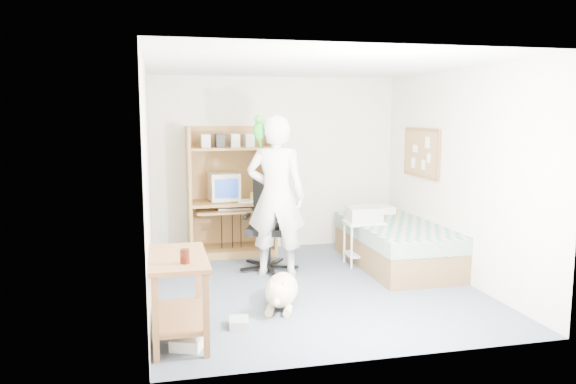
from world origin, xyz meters
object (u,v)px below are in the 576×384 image
at_px(office_chair, 269,236).
at_px(printer_cart, 364,236).
at_px(bed, 395,244).
at_px(person, 276,196).
at_px(side_desk, 178,285).
at_px(dog, 281,290).
at_px(computer_hutch, 231,196).

bearing_deg(office_chair, printer_cart, 13.89).
xyz_separation_m(bed, printer_cart, (-0.39, 0.12, 0.10)).
xyz_separation_m(office_chair, person, (0.03, -0.31, 0.56)).
height_order(side_desk, dog, side_desk).
relative_size(bed, side_desk, 2.02).
xyz_separation_m(computer_hutch, printer_cart, (1.61, -1.00, -0.43)).
distance_m(person, printer_cart, 1.36).
relative_size(computer_hutch, dog, 1.77).
bearing_deg(dog, side_desk, -131.57).
bearing_deg(computer_hutch, printer_cart, -31.94).
relative_size(office_chair, person, 0.60).
bearing_deg(dog, printer_cart, 61.82).
height_order(computer_hutch, bed, computer_hutch).
xyz_separation_m(person, dog, (-0.19, -1.14, -0.81)).
bearing_deg(side_desk, dog, 29.99).
distance_m(computer_hutch, person, 1.26).
height_order(computer_hutch, side_desk, computer_hutch).
distance_m(side_desk, person, 2.21).
distance_m(office_chair, person, 0.64).
relative_size(computer_hutch, person, 0.92).
height_order(computer_hutch, person, person).
bearing_deg(person, office_chair, -65.00).
bearing_deg(office_chair, dog, -76.55).
bearing_deg(office_chair, bed, 11.20).
xyz_separation_m(computer_hutch, office_chair, (0.37, -0.87, -0.40)).
distance_m(computer_hutch, office_chair, 1.03).
relative_size(office_chair, dog, 1.16).
distance_m(computer_hutch, bed, 2.35).
xyz_separation_m(office_chair, printer_cart, (1.24, -0.13, -0.03)).
distance_m(bed, printer_cart, 0.42).
bearing_deg(side_desk, bed, 32.50).
relative_size(person, dog, 1.92).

